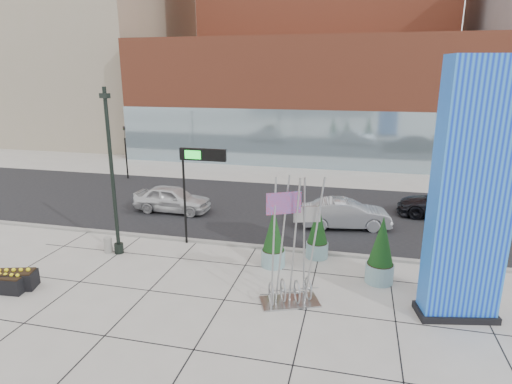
% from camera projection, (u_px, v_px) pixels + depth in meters
% --- Properties ---
extents(ground, '(160.00, 160.00, 0.00)m').
position_uv_depth(ground, '(208.00, 284.00, 16.78)').
color(ground, '#9E9991').
rests_on(ground, ground).
extents(street_asphalt, '(80.00, 12.00, 0.02)m').
position_uv_depth(street_asphalt, '(263.00, 208.00, 26.14)').
color(street_asphalt, black).
rests_on(street_asphalt, ground).
extents(curb_edge, '(80.00, 0.30, 0.12)m').
position_uv_depth(curb_edge, '(236.00, 244.00, 20.51)').
color(curb_edge, gray).
rests_on(curb_edge, ground).
extents(tower_podium, '(34.00, 10.00, 11.00)m').
position_uv_depth(tower_podium, '(313.00, 100.00, 40.35)').
color(tower_podium, '#A1482E').
rests_on(tower_podium, ground).
extents(tower_glass_front, '(34.00, 0.60, 5.00)m').
position_uv_depth(tower_glass_front, '(306.00, 139.00, 36.66)').
color(tower_glass_front, '#8CA5B2').
rests_on(tower_glass_front, ground).
extents(blue_pylon, '(2.74, 1.63, 8.55)m').
position_uv_depth(blue_pylon, '(471.00, 200.00, 13.50)').
color(blue_pylon, '#0E2FD3').
rests_on(blue_pylon, ground).
extents(lamp_post, '(0.51, 0.41, 7.46)m').
position_uv_depth(lamp_post, '(113.00, 189.00, 18.88)').
color(lamp_post, black).
rests_on(lamp_post, ground).
extents(public_art_sculpture, '(2.31, 1.75, 4.71)m').
position_uv_depth(public_art_sculpture, '(291.00, 271.00, 15.12)').
color(public_art_sculpture, '#A3A6A8').
rests_on(public_art_sculpture, ground).
extents(concrete_bollard, '(0.37, 0.37, 0.72)m').
position_uv_depth(concrete_bollard, '(108.00, 245.00, 19.67)').
color(concrete_bollard, gray).
rests_on(concrete_bollard, ground).
extents(overhead_street_sign, '(2.21, 0.24, 4.68)m').
position_uv_depth(overhead_street_sign, '(199.00, 163.00, 19.62)').
color(overhead_street_sign, black).
rests_on(overhead_street_sign, ground).
extents(round_planter_east, '(1.10, 1.10, 2.74)m').
position_uv_depth(round_planter_east, '(381.00, 252.00, 16.64)').
color(round_planter_east, '#7EA4A9').
rests_on(round_planter_east, ground).
extents(round_planter_mid, '(0.99, 0.99, 2.48)m').
position_uv_depth(round_planter_mid, '(318.00, 233.00, 18.95)').
color(round_planter_mid, '#7EA4A9').
rests_on(round_planter_mid, ground).
extents(round_planter_west, '(1.03, 1.03, 2.57)m').
position_uv_depth(round_planter_west, '(273.00, 239.00, 18.08)').
color(round_planter_west, '#7EA4A9').
rests_on(round_planter_west, ground).
extents(box_planter_north, '(1.67, 1.16, 0.83)m').
position_uv_depth(box_planter_north, '(15.00, 279.00, 16.40)').
color(box_planter_north, black).
rests_on(box_planter_north, ground).
extents(box_planter_south, '(1.45, 0.82, 0.77)m').
position_uv_depth(box_planter_south, '(7.00, 283.00, 16.16)').
color(box_planter_south, black).
rests_on(box_planter_south, ground).
extents(car_white_west, '(4.62, 1.96, 1.56)m').
position_uv_depth(car_white_west, '(172.00, 199.00, 25.37)').
color(car_white_west, silver).
rests_on(car_white_west, ground).
extents(car_silver_mid, '(4.87, 2.47, 1.53)m').
position_uv_depth(car_silver_mid, '(346.00, 214.00, 22.71)').
color(car_silver_mid, '#9A9BA1').
rests_on(car_silver_mid, ground).
extents(car_dark_east, '(5.71, 2.73, 1.61)m').
position_uv_depth(car_dark_east, '(449.00, 204.00, 24.23)').
color(car_dark_east, black).
rests_on(car_dark_east, ground).
extents(traffic_signal, '(0.15, 0.18, 4.10)m').
position_uv_depth(traffic_signal, '(126.00, 150.00, 32.91)').
color(traffic_signal, black).
rests_on(traffic_signal, ground).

